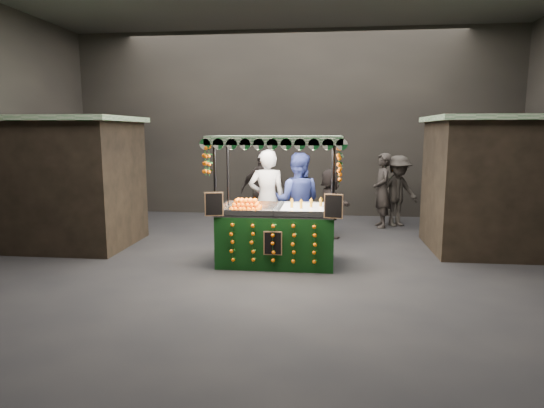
# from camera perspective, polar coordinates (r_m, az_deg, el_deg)

# --- Properties ---
(ground) EXTENTS (12.00, 12.00, 0.00)m
(ground) POSITION_cam_1_polar(r_m,az_deg,el_deg) (8.16, -0.14, -7.48)
(ground) COLOR black
(ground) RESTS_ON ground
(market_hall) EXTENTS (12.10, 10.10, 5.05)m
(market_hall) POSITION_cam_1_polar(r_m,az_deg,el_deg) (7.90, -0.15, 16.76)
(market_hall) COLOR black
(market_hall) RESTS_ON ground
(neighbour_stall_left) EXTENTS (3.00, 2.20, 2.60)m
(neighbour_stall_left) POSITION_cam_1_polar(r_m,az_deg,el_deg) (10.30, -24.55, 2.57)
(neighbour_stall_left) COLOR black
(neighbour_stall_left) RESTS_ON ground
(neighbour_stall_right) EXTENTS (3.00, 2.20, 2.60)m
(neighbour_stall_right) POSITION_cam_1_polar(r_m,az_deg,el_deg) (9.96, 27.02, 2.21)
(neighbour_stall_right) COLOR black
(neighbour_stall_right) RESTS_ON ground
(juice_stall) EXTENTS (2.31, 1.36, 2.23)m
(juice_stall) POSITION_cam_1_polar(r_m,az_deg,el_deg) (8.08, 0.59, -2.58)
(juice_stall) COLOR black
(juice_stall) RESTS_ON ground
(vendor_grey) EXTENTS (0.79, 0.58, 1.97)m
(vendor_grey) POSITION_cam_1_polar(r_m,az_deg,el_deg) (9.04, -0.63, 0.52)
(vendor_grey) COLOR gray
(vendor_grey) RESTS_ON ground
(vendor_blue) EXTENTS (0.98, 0.80, 1.90)m
(vendor_blue) POSITION_cam_1_polar(r_m,az_deg,el_deg) (9.08, 3.16, 0.34)
(vendor_blue) COLOR navy
(vendor_blue) RESTS_ON ground
(shopper_0) EXTENTS (0.67, 0.55, 1.58)m
(shopper_0) POSITION_cam_1_polar(r_m,az_deg,el_deg) (11.07, -16.82, 0.69)
(shopper_0) COLOR black
(shopper_0) RESTS_ON ground
(shopper_1) EXTENTS (0.99, 1.00, 1.63)m
(shopper_1) POSITION_cam_1_polar(r_m,az_deg,el_deg) (10.80, 22.14, 0.35)
(shopper_1) COLOR #292521
(shopper_1) RESTS_ON ground
(shopper_2) EXTENTS (1.15, 0.59, 1.88)m
(shopper_2) POSITION_cam_1_polar(r_m,az_deg,el_deg) (10.71, -1.01, 1.61)
(shopper_2) COLOR #292321
(shopper_2) RESTS_ON ground
(shopper_3) EXTENTS (1.29, 1.10, 1.73)m
(shopper_3) POSITION_cam_1_polar(r_m,az_deg,el_deg) (11.71, 15.22, 1.55)
(shopper_3) COLOR #2C2823
(shopper_3) RESTS_ON ground
(shopper_4) EXTENTS (1.00, 0.80, 1.78)m
(shopper_4) POSITION_cam_1_polar(r_m,az_deg,el_deg) (12.41, -19.37, 1.88)
(shopper_4) COLOR black
(shopper_4) RESTS_ON ground
(shopper_5) EXTENTS (0.81, 1.47, 1.51)m
(shopper_5) POSITION_cam_1_polar(r_m,az_deg,el_deg) (10.22, 7.21, 0.13)
(shopper_5) COLOR #282221
(shopper_5) RESTS_ON ground
(shopper_6) EXTENTS (0.50, 0.70, 1.80)m
(shopper_6) POSITION_cam_1_polar(r_m,az_deg,el_deg) (11.46, 13.40, 1.63)
(shopper_6) COLOR #2A2522
(shopper_6) RESTS_ON ground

